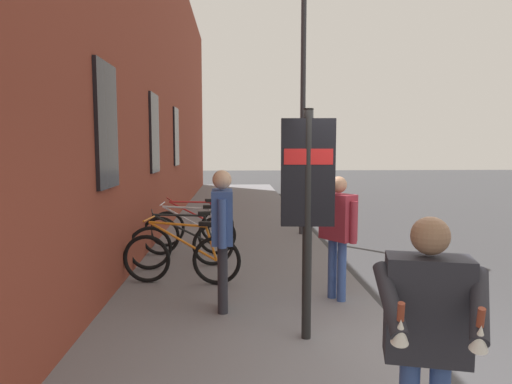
# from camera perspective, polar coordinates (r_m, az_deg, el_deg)

# --- Properties ---
(ground) EXTENTS (60.00, 60.00, 0.00)m
(ground) POSITION_cam_1_polar(r_m,az_deg,el_deg) (10.60, 13.00, -6.05)
(ground) COLOR #38383A
(sidewalk_pavement) EXTENTS (24.00, 3.50, 0.12)m
(sidewalk_pavement) POSITION_cam_1_polar(r_m,az_deg,el_deg) (12.17, -2.21, -4.10)
(sidewalk_pavement) COLOR slate
(sidewalk_pavement) RESTS_ON ground
(station_facade) EXTENTS (22.00, 0.65, 7.54)m
(station_facade) POSITION_cam_1_polar(r_m,az_deg,el_deg) (13.23, -11.45, 12.70)
(station_facade) COLOR brown
(station_facade) RESTS_ON ground
(bicycle_far_end) EXTENTS (0.48, 1.76, 0.97)m
(bicycle_far_end) POSITION_cam_1_polar(r_m,az_deg,el_deg) (6.87, -9.21, -8.08)
(bicycle_far_end) COLOR black
(bicycle_far_end) RESTS_ON sidewalk_pavement
(bicycle_by_door) EXTENTS (0.55, 1.74, 0.97)m
(bicycle_by_door) POSITION_cam_1_polar(r_m,az_deg,el_deg) (7.76, -9.11, -6.47)
(bicycle_by_door) COLOR black
(bicycle_by_door) RESTS_ON sidewalk_pavement
(bicycle_nearest_sign) EXTENTS (0.48, 1.77, 0.97)m
(bicycle_nearest_sign) POSITION_cam_1_polar(r_m,az_deg,el_deg) (8.64, -8.32, -5.20)
(bicycle_nearest_sign) COLOR black
(bicycle_nearest_sign) RESTS_ON sidewalk_pavement
(bicycle_mid_rack) EXTENTS (0.68, 1.70, 0.97)m
(bicycle_mid_rack) POSITION_cam_1_polar(r_m,az_deg,el_deg) (9.50, -7.83, -4.19)
(bicycle_mid_rack) COLOR black
(bicycle_mid_rack) RESTS_ON sidewalk_pavement
(transit_info_sign) EXTENTS (0.12, 0.55, 2.40)m
(transit_info_sign) POSITION_cam_1_polar(r_m,az_deg,el_deg) (4.71, 6.46, 0.56)
(transit_info_sign) COLOR black
(transit_info_sign) RESTS_ON sidewalk_pavement
(pedestrian_by_facade) EXTENTS (0.53, 0.46, 1.63)m
(pedestrian_by_facade) POSITION_cam_1_polar(r_m,az_deg,el_deg) (6.07, 10.15, -4.06)
(pedestrian_by_facade) COLOR #334C8C
(pedestrian_by_facade) RESTS_ON sidewalk_pavement
(pedestrian_near_bus) EXTENTS (0.66, 0.26, 1.74)m
(pedestrian_near_bus) POSITION_cam_1_polar(r_m,az_deg,el_deg) (5.57, -4.22, -4.22)
(pedestrian_near_bus) COLOR #26262D
(pedestrian_near_bus) RESTS_ON sidewalk_pavement
(tourist_with_hotdogs) EXTENTS (0.64, 0.64, 1.63)m
(tourist_with_hotdogs) POSITION_cam_1_polar(r_m,az_deg,el_deg) (2.87, 20.58, -15.34)
(tourist_with_hotdogs) COLOR #334C8C
(tourist_with_hotdogs) RESTS_ON sidewalk_pavement
(street_lamp) EXTENTS (0.28, 0.28, 5.55)m
(street_lamp) POSITION_cam_1_polar(r_m,az_deg,el_deg) (10.56, 5.88, 12.48)
(street_lamp) COLOR #333338
(street_lamp) RESTS_ON sidewalk_pavement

